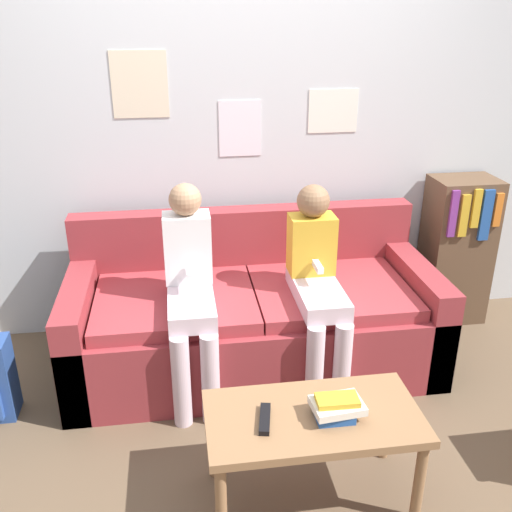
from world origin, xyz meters
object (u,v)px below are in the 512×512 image
Objects in this scene: person_right at (317,279)px; bookshelf at (456,250)px; couch at (252,317)px; tv_remote at (265,419)px; coffee_table at (313,426)px; person_left at (190,285)px.

person_right is 1.19m from bookshelf.
person_right is at bearing -34.13° from couch.
person_right reaches higher than tv_remote.
coffee_table is at bearing -84.85° from couch.
person_left is (-0.35, -0.21, 0.33)m from couch.
couch is 2.13× the size of bookshelf.
bookshelf is at bearing 13.75° from couch.
couch is 1.07m from tv_remote.
person_right is at bearing 75.65° from tv_remote.
couch is 11.50× the size of tv_remote.
couch is 1.42m from bookshelf.
tv_remote is (-0.10, -1.06, 0.15)m from couch.
bookshelf is (1.36, 0.33, 0.19)m from couch.
bookshelf is at bearing 17.51° from person_left.
person_left is at bearing 117.69° from coffee_table.
person_left is at bearing 117.46° from tv_remote.
bookshelf is (1.27, 1.38, 0.11)m from coffee_table.
person_right reaches higher than coffee_table.
bookshelf is (1.06, 0.54, -0.13)m from person_right.
person_left is at bearing -162.49° from bookshelf.
tv_remote is at bearing -74.02° from person_left.
person_right is at bearing -152.75° from bookshelf.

